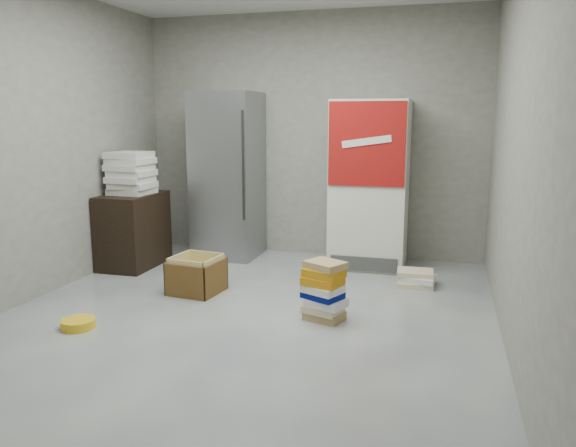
# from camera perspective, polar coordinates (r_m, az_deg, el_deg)

# --- Properties ---
(ground) EXTENTS (5.00, 5.00, 0.00)m
(ground) POSITION_cam_1_polar(r_m,az_deg,el_deg) (4.53, -5.22, -10.25)
(ground) COLOR #AFAFAB
(ground) RESTS_ON ground
(room_shell) EXTENTS (4.04, 5.04, 2.82)m
(room_shell) POSITION_cam_1_polar(r_m,az_deg,el_deg) (4.23, -5.65, 13.12)
(room_shell) COLOR gray
(room_shell) RESTS_ON ground
(steel_fridge) EXTENTS (0.70, 0.72, 1.90)m
(steel_fridge) POSITION_cam_1_polar(r_m,az_deg,el_deg) (6.57, -6.12, 4.86)
(steel_fridge) COLOR #93959B
(steel_fridge) RESTS_ON ground
(coke_cooler) EXTENTS (0.80, 0.73, 1.80)m
(coke_cooler) POSITION_cam_1_polar(r_m,az_deg,el_deg) (6.16, 8.32, 3.98)
(coke_cooler) COLOR silver
(coke_cooler) RESTS_ON ground
(wood_shelf) EXTENTS (0.50, 0.80, 0.80)m
(wood_shelf) POSITION_cam_1_polar(r_m,az_deg,el_deg) (6.37, -15.42, -0.66)
(wood_shelf) COLOR black
(wood_shelf) RESTS_ON ground
(supply_box_stack) EXTENTS (0.44, 0.44, 0.45)m
(supply_box_stack) POSITION_cam_1_polar(r_m,az_deg,el_deg) (6.28, -15.67, 4.96)
(supply_box_stack) COLOR white
(supply_box_stack) RESTS_ON wood_shelf
(phonebook_stack_main) EXTENTS (0.39, 0.35, 0.49)m
(phonebook_stack_main) POSITION_cam_1_polar(r_m,az_deg,el_deg) (4.55, 3.66, -6.85)
(phonebook_stack_main) COLOR tan
(phonebook_stack_main) RESTS_ON ground
(phonebook_stack_side) EXTENTS (0.38, 0.30, 0.15)m
(phonebook_stack_side) POSITION_cam_1_polar(r_m,az_deg,el_deg) (5.61, 12.88, -5.46)
(phonebook_stack_side) COLOR beige
(phonebook_stack_side) RESTS_ON ground
(cardboard_box) EXTENTS (0.48, 0.48, 0.35)m
(cardboard_box) POSITION_cam_1_polar(r_m,az_deg,el_deg) (5.34, -9.27, -5.42)
(cardboard_box) COLOR gold
(cardboard_box) RESTS_ON ground
(bucket_lid) EXTENTS (0.34, 0.34, 0.07)m
(bucket_lid) POSITION_cam_1_polar(r_m,az_deg,el_deg) (4.74, -20.53, -9.50)
(bucket_lid) COLOR yellow
(bucket_lid) RESTS_ON ground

